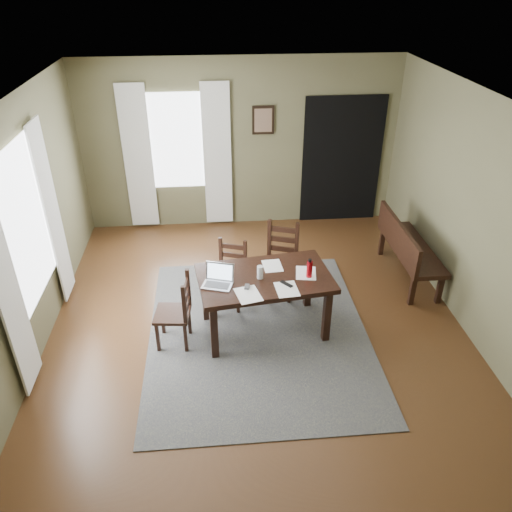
{
  "coord_description": "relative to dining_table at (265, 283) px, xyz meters",
  "views": [
    {
      "loc": [
        -0.45,
        -4.69,
        3.87
      ],
      "look_at": [
        0.0,
        0.3,
        0.9
      ],
      "focal_mm": 35.0,
      "sensor_mm": 36.0,
      "label": 1
    }
  ],
  "objects": [
    {
      "name": "ground",
      "position": [
        -0.08,
        -0.06,
        -0.68
      ],
      "size": [
        5.0,
        6.0,
        0.01
      ],
      "color": "#492C16"
    },
    {
      "name": "room_shell",
      "position": [
        -0.08,
        -0.06,
        1.13
      ],
      "size": [
        5.02,
        6.02,
        2.71
      ],
      "color": "brown",
      "rests_on": "ground"
    },
    {
      "name": "rug",
      "position": [
        -0.08,
        -0.06,
        -0.67
      ],
      "size": [
        2.6,
        3.2,
        0.01
      ],
      "color": "#444444",
      "rests_on": "ground"
    },
    {
      "name": "dining_table",
      "position": [
        0.0,
        0.0,
        0.0
      ],
      "size": [
        1.62,
        1.1,
        0.76
      ],
      "rotation": [
        0.0,
        0.0,
        0.13
      ],
      "color": "black",
      "rests_on": "rug"
    },
    {
      "name": "chair_end",
      "position": [
        -1.02,
        -0.16,
        -0.23
      ],
      "size": [
        0.43,
        0.43,
        0.9
      ],
      "rotation": [
        0.0,
        0.0,
        -1.68
      ],
      "color": "black",
      "rests_on": "rug"
    },
    {
      "name": "chair_back_left",
      "position": [
        -0.37,
        0.59,
        -0.25
      ],
      "size": [
        0.48,
        0.48,
        0.87
      ],
      "rotation": [
        0.0,
        0.0,
        -0.34
      ],
      "color": "black",
      "rests_on": "rug"
    },
    {
      "name": "chair_back_right",
      "position": [
        0.29,
        0.78,
        -0.19
      ],
      "size": [
        0.55,
        0.55,
        0.98
      ],
      "rotation": [
        0.0,
        0.0,
        -0.33
      ],
      "color": "black",
      "rests_on": "rug"
    },
    {
      "name": "bench",
      "position": [
        2.07,
        0.99,
        -0.17
      ],
      "size": [
        0.48,
        1.51,
        0.85
      ],
      "rotation": [
        0.0,
        0.0,
        1.57
      ],
      "color": "black",
      "rests_on": "ground"
    },
    {
      "name": "laptop",
      "position": [
        -0.53,
        -0.1,
        0.15
      ],
      "size": [
        0.39,
        0.34,
        0.22
      ],
      "rotation": [
        0.0,
        0.0,
        -0.31
      ],
      "color": "#B7B7BC",
      "rests_on": "dining_table"
    },
    {
      "name": "computer_mouse",
      "position": [
        -0.22,
        -0.22,
        0.11
      ],
      "size": [
        0.07,
        0.09,
        0.03
      ],
      "primitive_type": "cube",
      "rotation": [
        0.0,
        0.0,
        -0.23
      ],
      "color": "#3F3F42",
      "rests_on": "dining_table"
    },
    {
      "name": "tv_remote",
      "position": [
        0.22,
        -0.2,
        0.1
      ],
      "size": [
        0.13,
        0.15,
        0.02
      ],
      "primitive_type": "cube",
      "rotation": [
        0.0,
        0.0,
        0.69
      ],
      "color": "black",
      "rests_on": "dining_table"
    },
    {
      "name": "drinking_glass",
      "position": [
        -0.06,
        -0.04,
        0.17
      ],
      "size": [
        0.07,
        0.07,
        0.16
      ],
      "primitive_type": "cylinder",
      "rotation": [
        0.0,
        0.0,
        0.04
      ],
      "color": "silver",
      "rests_on": "dining_table"
    },
    {
      "name": "water_bottle",
      "position": [
        0.5,
        -0.06,
        0.2
      ],
      "size": [
        0.08,
        0.08,
        0.23
      ],
      "rotation": [
        0.0,
        0.0,
        -0.23
      ],
      "color": "#B30D17",
      "rests_on": "dining_table"
    },
    {
      "name": "paper_b",
      "position": [
        0.21,
        -0.29,
        0.1
      ],
      "size": [
        0.26,
        0.33,
        0.0
      ],
      "primitive_type": "cube",
      "rotation": [
        0.0,
        0.0,
        0.09
      ],
      "color": "white",
      "rests_on": "dining_table"
    },
    {
      "name": "paper_c",
      "position": [
        0.11,
        0.21,
        0.1
      ],
      "size": [
        0.24,
        0.3,
        0.0
      ],
      "primitive_type": "cube",
      "rotation": [
        0.0,
        0.0,
        0.07
      ],
      "color": "white",
      "rests_on": "dining_table"
    },
    {
      "name": "paper_d",
      "position": [
        0.48,
        0.02,
        0.1
      ],
      "size": [
        0.27,
        0.33,
        0.0
      ],
      "primitive_type": "cube",
      "rotation": [
        0.0,
        0.0,
        -0.17
      ],
      "color": "white",
      "rests_on": "dining_table"
    },
    {
      "name": "paper_e",
      "position": [
        -0.22,
        -0.35,
        0.1
      ],
      "size": [
        0.32,
        0.37,
        0.0
      ],
      "primitive_type": "cube",
      "rotation": [
        0.0,
        0.0,
        0.24
      ],
      "color": "white",
      "rests_on": "dining_table"
    },
    {
      "name": "window_left",
      "position": [
        -2.55,
        0.14,
        0.78
      ],
      "size": [
        0.01,
        1.3,
        1.7
      ],
      "color": "white",
      "rests_on": "ground"
    },
    {
      "name": "window_back",
      "position": [
        -1.08,
        2.91,
        0.78
      ],
      "size": [
        1.0,
        0.01,
        1.5
      ],
      "color": "white",
      "rests_on": "ground"
    },
    {
      "name": "curtain_left_near",
      "position": [
        -2.52,
        -0.68,
        0.53
      ],
      "size": [
        0.03,
        0.48,
        2.3
      ],
      "color": "silver",
      "rests_on": "ground"
    },
    {
      "name": "curtain_left_far",
      "position": [
        -2.52,
        0.96,
        0.53
      ],
      "size": [
        0.03,
        0.48,
        2.3
      ],
      "color": "silver",
      "rests_on": "ground"
    },
    {
      "name": "curtain_back_left",
      "position": [
        -1.7,
        2.88,
        0.53
      ],
      "size": [
        0.44,
        0.03,
        2.3
      ],
      "color": "silver",
      "rests_on": "ground"
    },
    {
      "name": "curtain_back_right",
      "position": [
        -0.46,
        2.88,
        0.53
      ],
      "size": [
        0.44,
        0.03,
        2.3
      ],
      "color": "silver",
      "rests_on": "ground"
    },
    {
      "name": "framed_picture",
      "position": [
        0.27,
        2.9,
        1.08
      ],
      "size": [
        0.34,
        0.03,
        0.44
      ],
      "color": "black",
      "rests_on": "ground"
    },
    {
      "name": "doorway_back",
      "position": [
        1.57,
        2.91,
        0.38
      ],
      "size": [
        1.3,
        0.03,
        2.1
      ],
      "color": "black",
      "rests_on": "ground"
    }
  ]
}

